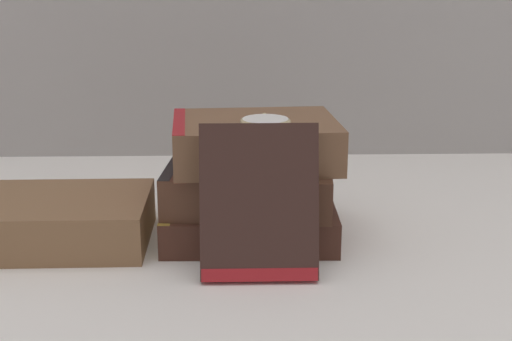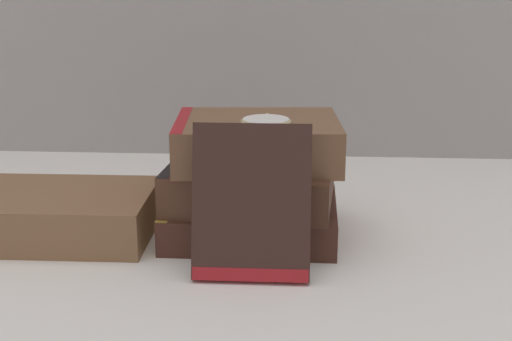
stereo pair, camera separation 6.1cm
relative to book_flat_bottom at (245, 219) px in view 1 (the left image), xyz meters
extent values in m
plane|color=white|center=(0.02, -0.04, -0.02)|extent=(3.00, 3.00, 0.00)
cube|color=#422319|center=(0.01, 0.00, 0.00)|extent=(0.18, 0.15, 0.04)
cube|color=olive|center=(-0.08, 0.00, 0.00)|extent=(0.01, 0.14, 0.04)
cube|color=#4C2D1E|center=(0.01, 0.00, 0.04)|extent=(0.18, 0.16, 0.04)
cube|color=black|center=(-0.07, 0.01, 0.04)|extent=(0.02, 0.14, 0.04)
cube|color=brown|center=(0.01, 0.00, 0.08)|extent=(0.18, 0.14, 0.05)
cube|color=maroon|center=(-0.07, 0.00, 0.08)|extent=(0.02, 0.13, 0.05)
cube|color=brown|center=(-0.20, -0.02, 0.01)|extent=(0.21, 0.14, 0.05)
cube|color=#331E19|center=(0.01, -0.10, 0.05)|extent=(0.11, 0.05, 0.14)
cube|color=maroon|center=(0.01, -0.12, -0.01)|extent=(0.11, 0.02, 0.02)
cylinder|color=white|center=(0.03, -0.02, 0.11)|extent=(0.05, 0.05, 0.01)
torus|color=tan|center=(0.03, -0.02, 0.11)|extent=(0.05, 0.05, 0.01)
sphere|color=tan|center=(0.03, 0.01, 0.11)|extent=(0.01, 0.01, 0.01)
torus|color=#4C3828|center=(-0.06, 0.16, -0.02)|extent=(0.06, 0.06, 0.00)
torus|color=#4C3828|center=(0.00, 0.14, -0.02)|extent=(0.06, 0.06, 0.00)
cylinder|color=#4C3828|center=(-0.03, 0.15, -0.02)|extent=(0.02, 0.01, 0.00)
camera|label=1|loc=(-0.01, -0.72, 0.26)|focal=50.00mm
camera|label=2|loc=(0.05, -0.72, 0.26)|focal=50.00mm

